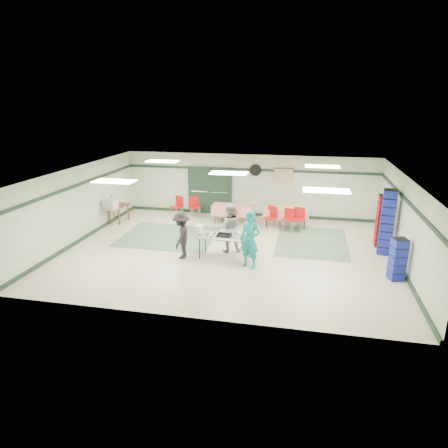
% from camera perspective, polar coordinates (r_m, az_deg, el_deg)
% --- Properties ---
extents(floor, '(11.00, 11.00, 0.00)m').
position_cam_1_polar(floor, '(13.71, 0.64, -3.81)').
color(floor, beige).
rests_on(floor, ground).
extents(ceiling, '(11.00, 11.00, 0.00)m').
position_cam_1_polar(ceiling, '(12.98, 0.68, 7.37)').
color(ceiling, silver).
rests_on(ceiling, wall_back).
extents(wall_back, '(11.00, 0.00, 11.00)m').
position_cam_1_polar(wall_back, '(17.59, 3.51, 5.52)').
color(wall_back, beige).
rests_on(wall_back, floor).
extents(wall_front, '(11.00, 0.00, 11.00)m').
position_cam_1_polar(wall_front, '(9.15, -4.85, -5.90)').
color(wall_front, beige).
rests_on(wall_front, floor).
extents(wall_left, '(0.00, 9.00, 9.00)m').
position_cam_1_polar(wall_left, '(15.29, -20.03, 2.67)').
color(wall_left, beige).
rests_on(wall_left, floor).
extents(wall_right, '(0.00, 9.00, 9.00)m').
position_cam_1_polar(wall_right, '(13.40, 24.40, 0.17)').
color(wall_right, beige).
rests_on(wall_right, floor).
extents(trim_back, '(11.00, 0.06, 0.10)m').
position_cam_1_polar(trim_back, '(17.43, 3.54, 7.75)').
color(trim_back, '#1B3222').
rests_on(trim_back, wall_back).
extents(baseboard_back, '(11.00, 0.06, 0.12)m').
position_cam_1_polar(baseboard_back, '(17.87, 3.42, 1.45)').
color(baseboard_back, '#1B3222').
rests_on(baseboard_back, floor).
extents(trim_left, '(0.06, 9.00, 0.10)m').
position_cam_1_polar(trim_left, '(15.13, -20.21, 5.23)').
color(trim_left, '#1B3222').
rests_on(trim_left, wall_back).
extents(baseboard_left, '(0.06, 9.00, 0.12)m').
position_cam_1_polar(baseboard_left, '(15.63, -19.45, -1.91)').
color(baseboard_left, '#1B3222').
rests_on(baseboard_left, floor).
extents(trim_right, '(0.06, 9.00, 0.10)m').
position_cam_1_polar(trim_right, '(13.22, 24.65, 3.08)').
color(trim_right, '#1B3222').
rests_on(trim_right, wall_back).
extents(baseboard_right, '(0.06, 9.00, 0.12)m').
position_cam_1_polar(baseboard_right, '(13.79, 23.62, -4.95)').
color(baseboard_right, '#1B3222').
rests_on(baseboard_right, floor).
extents(green_patch_a, '(3.50, 3.00, 0.01)m').
position_cam_1_polar(green_patch_a, '(15.25, -7.88, -1.74)').
color(green_patch_a, '#5C7A59').
rests_on(green_patch_a, floor).
extents(green_patch_b, '(2.50, 3.50, 0.01)m').
position_cam_1_polar(green_patch_b, '(14.89, 12.42, -2.47)').
color(green_patch_b, '#5C7A59').
rests_on(green_patch_b, floor).
extents(double_door_left, '(0.90, 0.06, 2.10)m').
position_cam_1_polar(double_door_left, '(18.04, -3.48, 4.85)').
color(double_door_left, gray).
rests_on(double_door_left, floor).
extents(double_door_right, '(0.90, 0.06, 2.10)m').
position_cam_1_polar(double_door_right, '(17.82, -0.52, 4.72)').
color(double_door_right, gray).
rests_on(double_door_right, floor).
extents(door_frame, '(2.00, 0.03, 2.15)m').
position_cam_1_polar(door_frame, '(17.90, -2.04, 4.77)').
color(door_frame, '#1B3222').
rests_on(door_frame, floor).
extents(wall_fan, '(0.50, 0.10, 0.50)m').
position_cam_1_polar(wall_fan, '(17.36, 4.52, 7.69)').
color(wall_fan, black).
rests_on(wall_fan, wall_back).
extents(scroll_banner, '(0.80, 0.02, 0.60)m').
position_cam_1_polar(scroll_banner, '(17.29, 8.47, 6.84)').
color(scroll_banner, tan).
rests_on(scroll_banner, wall_back).
extents(serving_table, '(1.81, 0.86, 0.76)m').
position_cam_1_polar(serving_table, '(12.80, 0.08, -1.98)').
color(serving_table, '#9C9C97').
rests_on(serving_table, floor).
extents(sheet_tray_right, '(0.59, 0.47, 0.02)m').
position_cam_1_polar(sheet_tray_right, '(12.65, 2.51, -1.95)').
color(sheet_tray_right, silver).
rests_on(sheet_tray_right, serving_table).
extents(sheet_tray_mid, '(0.61, 0.48, 0.02)m').
position_cam_1_polar(sheet_tray_mid, '(12.89, -0.37, -1.56)').
color(sheet_tray_mid, silver).
rests_on(sheet_tray_mid, serving_table).
extents(sheet_tray_left, '(0.64, 0.51, 0.02)m').
position_cam_1_polar(sheet_tray_left, '(12.84, -2.62, -1.66)').
color(sheet_tray_left, silver).
rests_on(sheet_tray_left, serving_table).
extents(baking_pan, '(0.49, 0.33, 0.08)m').
position_cam_1_polar(baking_pan, '(12.78, 0.07, -1.60)').
color(baking_pan, black).
rests_on(baking_pan, serving_table).
extents(foam_box_stack, '(0.25, 0.23, 0.31)m').
position_cam_1_polar(foam_box_stack, '(12.93, -3.67, -0.87)').
color(foam_box_stack, white).
rests_on(foam_box_stack, serving_table).
extents(volunteer_teal, '(0.76, 0.64, 1.78)m').
position_cam_1_polar(volunteer_teal, '(12.10, 3.73, -2.28)').
color(volunteer_teal, teal).
rests_on(volunteer_teal, floor).
extents(volunteer_grey, '(0.94, 0.80, 1.68)m').
position_cam_1_polar(volunteer_grey, '(13.38, 0.77, -0.55)').
color(volunteer_grey, gray).
rests_on(volunteer_grey, floor).
extents(volunteer_dark, '(0.61, 1.01, 1.52)m').
position_cam_1_polar(volunteer_dark, '(12.92, -6.10, -1.67)').
color(volunteer_dark, black).
rests_on(volunteer_dark, floor).
extents(dining_table_a, '(1.85, 0.92, 0.77)m').
position_cam_1_polar(dining_table_a, '(16.40, 8.80, 1.66)').
color(dining_table_a, red).
rests_on(dining_table_a, floor).
extents(dining_table_b, '(1.69, 0.79, 0.77)m').
position_cam_1_polar(dining_table_b, '(16.65, 1.22, 2.10)').
color(dining_table_b, red).
rests_on(dining_table_b, floor).
extents(chair_a, '(0.50, 0.50, 0.88)m').
position_cam_1_polar(chair_a, '(15.86, 9.24, 0.97)').
color(chair_a, '#B60E14').
rests_on(chair_a, floor).
extents(chair_b, '(0.58, 0.58, 0.93)m').
position_cam_1_polar(chair_b, '(15.89, 6.77, 1.24)').
color(chair_b, '#B60E14').
rests_on(chair_b, floor).
extents(chair_c, '(0.50, 0.50, 0.93)m').
position_cam_1_polar(chair_c, '(15.85, 10.66, 1.01)').
color(chair_c, '#B60E14').
rests_on(chair_c, floor).
extents(chair_d, '(0.48, 0.48, 0.79)m').
position_cam_1_polar(chair_d, '(16.11, 1.03, 1.25)').
color(chair_d, '#B60E14').
rests_on(chair_d, floor).
extents(chair_loose_a, '(0.57, 0.57, 0.90)m').
position_cam_1_polar(chair_loose_a, '(17.50, -4.23, 2.76)').
color(chair_loose_a, '#B60E14').
rests_on(chair_loose_a, floor).
extents(chair_loose_b, '(0.59, 0.59, 0.94)m').
position_cam_1_polar(chair_loose_b, '(17.51, -6.60, 2.79)').
color(chair_loose_b, '#B60E14').
rests_on(chair_loose_b, floor).
extents(crate_stack_blue_a, '(0.48, 0.48, 2.20)m').
position_cam_1_polar(crate_stack_blue_a, '(14.16, 22.24, 0.24)').
color(crate_stack_blue_a, '#192999').
rests_on(crate_stack_blue_a, floor).
extents(crate_stack_red, '(0.41, 0.41, 1.85)m').
position_cam_1_polar(crate_stack_red, '(14.88, 21.71, 0.41)').
color(crate_stack_red, maroon).
rests_on(crate_stack_red, floor).
extents(crate_stack_blue_b, '(0.47, 0.47, 1.25)m').
position_cam_1_polar(crate_stack_blue_b, '(12.38, 23.57, -4.65)').
color(crate_stack_blue_b, '#192999').
rests_on(crate_stack_blue_b, floor).
extents(printer_table, '(0.66, 0.94, 0.74)m').
position_cam_1_polar(printer_table, '(17.24, -14.86, 2.29)').
color(printer_table, brown).
rests_on(printer_table, floor).
extents(office_printer, '(0.55, 0.50, 0.40)m').
position_cam_1_polar(office_printer, '(16.60, -15.94, 2.72)').
color(office_printer, '#A6A6A1').
rests_on(office_printer, printer_table).
extents(broom, '(0.07, 0.20, 1.23)m').
position_cam_1_polar(broom, '(17.02, -15.53, 2.05)').
color(broom, brown).
rests_on(broom, floor).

